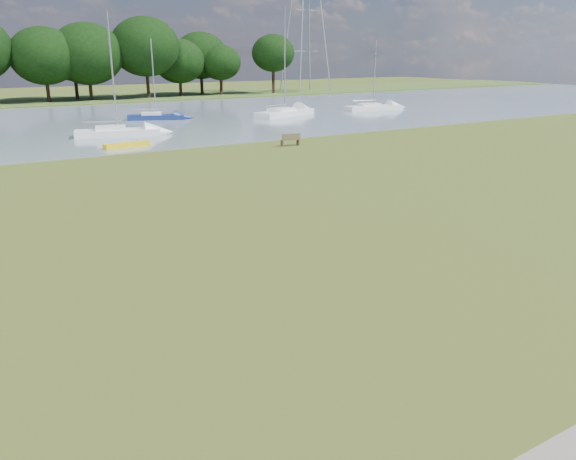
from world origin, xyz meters
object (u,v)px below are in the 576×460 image
kayak (127,145)px  sailboat_3 (284,111)px  riverbank_bench (291,140)px  sailboat_6 (373,106)px  sailboat_2 (117,130)px  sailboat_5 (155,115)px

kayak → sailboat_3: (21.30, 12.47, 0.37)m
riverbank_bench → sailboat_6: (23.02, 17.97, 0.06)m
riverbank_bench → kayak: bearing=162.0°
kayak → sailboat_2: sailboat_2 is taller
riverbank_bench → sailboat_2: size_ratio=0.16×
sailboat_6 → sailboat_2: bearing=-162.4°
riverbank_bench → kayak: (-10.87, 5.62, -0.25)m
sailboat_5 → sailboat_6: (26.10, -3.96, 0.02)m
sailboat_2 → sailboat_3: sailboat_3 is taller
sailboat_2 → sailboat_5: 12.18m
sailboat_3 → sailboat_6: (12.59, -0.12, -0.05)m
kayak → sailboat_6: sailboat_6 is taller
sailboat_2 → sailboat_6: (32.92, 6.13, -0.05)m
sailboat_2 → sailboat_3: size_ratio=0.86×
sailboat_2 → sailboat_5: bearing=70.5°
sailboat_5 → sailboat_2: bearing=-102.2°
kayak → sailboat_6: bearing=14.9°
sailboat_3 → sailboat_5: 14.04m
kayak → sailboat_3: 24.69m
sailboat_6 → sailboat_3: bearing=-173.6°
sailboat_3 → sailboat_5: sailboat_3 is taller
sailboat_3 → sailboat_6: 12.59m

